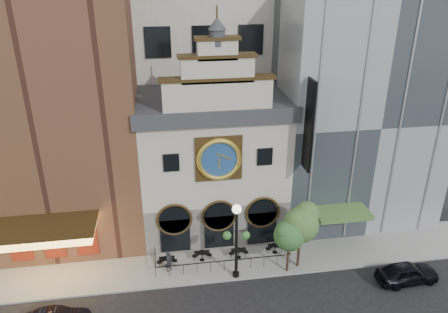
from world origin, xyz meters
The scene contains 15 objects.
ground centered at (0.00, 0.00, 0.00)m, with size 120.00×120.00×0.00m, color black.
sidewalk centered at (0.00, 2.50, 0.07)m, with size 44.00×5.00×0.15m, color gray.
clock_building centered at (0.00, 7.82, 6.69)m, with size 12.60×8.78×18.65m.
theater_building centered at (-13.00, 9.96, 12.60)m, with size 14.00×15.60×25.00m.
retail_building centered at (12.99, 9.99, 10.14)m, with size 14.00×14.40×20.00m.
cafe_railing centered at (0.00, 2.50, 0.60)m, with size 10.60×2.60×0.90m, color black, non-canonical shape.
bistro_0 centered at (-4.38, 2.41, 0.61)m, with size 1.58×0.68×0.90m.
bistro_1 centered at (-1.57, 2.74, 0.61)m, with size 1.58×0.68×0.90m.
bistro_2 centered at (1.40, 2.62, 0.61)m, with size 1.58×0.68×0.90m.
bistro_3 centered at (4.51, 2.79, 0.61)m, with size 1.58×0.68×0.90m.
car_right centered at (13.49, -2.00, 0.80)m, with size 1.89×4.70×1.60m, color black.
pedestrian centered at (-4.23, 1.85, 1.05)m, with size 0.65×0.43×1.79m, color black.
lamppost centered at (0.78, 0.40, 4.05)m, with size 2.00×0.83×6.30m.
tree_left centered at (4.88, 0.43, 3.64)m, with size 2.47×2.38×4.76m.
tree_right centered at (5.90, 0.94, 4.19)m, with size 2.86×2.76×5.52m.
Camera 1 is at (-4.23, -25.95, 22.28)m, focal length 35.00 mm.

